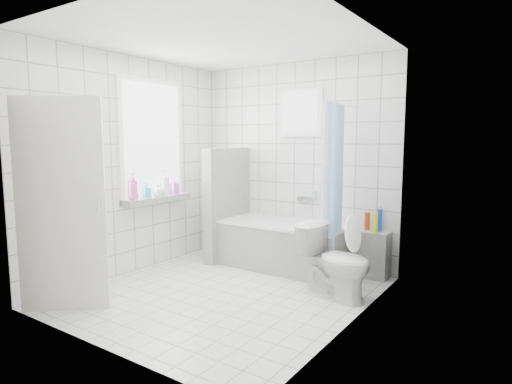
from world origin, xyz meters
The scene contains 19 objects.
ground centered at (0.00, 0.00, 0.00)m, with size 3.00×3.00×0.00m, color white.
ceiling centered at (0.00, 0.00, 2.60)m, with size 3.00×3.00×0.00m, color white.
wall_back centered at (0.00, 1.50, 1.30)m, with size 2.80×0.02×2.60m, color white.
wall_front centered at (0.00, -1.50, 1.30)m, with size 2.80×0.02×2.60m, color white.
wall_left centered at (-1.40, 0.00, 1.30)m, with size 0.02×3.00×2.60m, color white.
wall_right centered at (1.40, 0.00, 1.30)m, with size 0.02×3.00×2.60m, color white.
window_left centered at (-1.35, 0.30, 1.60)m, with size 0.01×0.90×1.40m, color white.
window_back centered at (0.10, 1.46, 1.95)m, with size 0.50×0.01×0.50m, color white.
window_sill centered at (-1.31, 0.30, 0.86)m, with size 0.18×1.02×0.08m, color white.
door centered at (-0.95, -1.22, 1.00)m, with size 0.04×0.80×2.00m, color silver.
bathtub centered at (0.07, 1.12, 0.29)m, with size 1.59×0.77×0.58m.
partition_wall centered at (-0.79, 1.07, 0.75)m, with size 0.15×0.85×1.50m, color white.
tiled_ledge centered at (1.11, 1.38, 0.28)m, with size 0.40×0.24×0.55m, color white.
toilet centered at (1.03, 0.53, 0.38)m, with size 0.42×0.74×0.76m, color white.
curtain_rod centered at (0.81, 1.10, 2.00)m, with size 0.02×0.02×0.80m, color silver.
shower_curtain centered at (0.81, 0.97, 1.10)m, with size 0.14×0.48×1.78m, color #549FF8, non-canonical shape.
tub_faucet centered at (0.17, 1.46, 0.85)m, with size 0.18×0.06×0.06m, color silver.
sill_bottles centered at (-1.30, 0.24, 1.04)m, with size 0.18×0.81×0.33m.
ledge_bottles centered at (1.13, 1.37, 0.67)m, with size 0.21×0.20×0.26m.
Camera 1 is at (2.74, -3.43, 1.61)m, focal length 30.00 mm.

